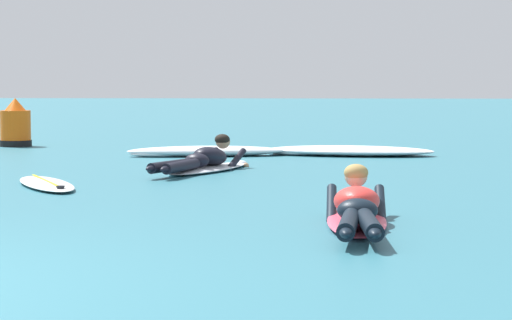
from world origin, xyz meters
name	(u,v)px	position (x,y,z in m)	size (l,w,h in m)	color
ground_plane	(124,161)	(0.00, 10.00, 0.00)	(120.00, 120.00, 0.00)	#2D6B7A
surfer_near	(357,210)	(3.43, 3.01, 0.14)	(0.54, 2.58, 0.54)	#E54C66
surfer_far	(205,162)	(1.49, 8.22, 0.14)	(1.29, 2.62, 0.54)	silver
drifting_surfboard	(46,184)	(-0.13, 6.07, 0.03)	(1.35, 1.98, 0.16)	white
whitewater_front	(206,151)	(1.16, 11.06, 0.08)	(2.68, 1.08, 0.17)	white
whitewater_mid_left	(349,151)	(3.53, 11.46, 0.07)	(2.96, 1.48, 0.16)	white
channel_marker_buoy	(16,127)	(-2.79, 13.38, 0.36)	(0.61, 0.61, 0.93)	#EA5B0F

